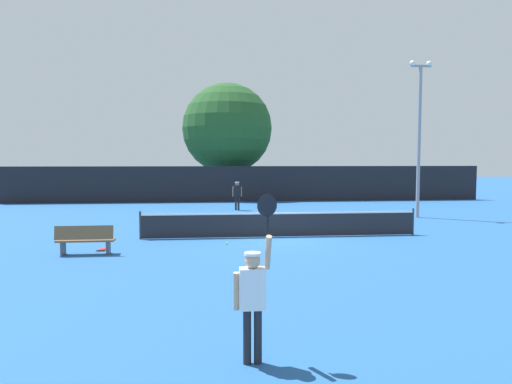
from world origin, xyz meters
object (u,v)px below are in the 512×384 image
at_px(large_tree, 227,128).
at_px(player_receiving, 237,193).
at_px(parked_car_near, 144,186).
at_px(player_serving, 253,290).
at_px(courtside_bench, 85,240).
at_px(tennis_ball, 227,243).
at_px(spare_racket, 103,249).
at_px(light_pole, 419,129).

bearing_deg(large_tree, player_receiving, -88.85).
relative_size(large_tree, parked_car_near, 2.10).
height_order(player_serving, player_receiving, player_serving).
relative_size(player_serving, parked_car_near, 0.59).
bearing_deg(player_receiving, player_serving, 87.14).
height_order(courtside_bench, parked_car_near, parked_car_near).
xyz_separation_m(tennis_ball, parked_car_near, (-6.18, 24.20, 0.74)).
xyz_separation_m(player_receiving, tennis_ball, (-1.05, -11.25, -1.01)).
distance_m(player_serving, courtside_bench, 9.62).
distance_m(player_serving, player_receiving, 21.14).
distance_m(player_serving, parked_car_near, 34.62).
height_order(player_serving, tennis_ball, player_serving).
xyz_separation_m(player_serving, spare_racket, (-4.21, 9.27, -1.09)).
height_order(light_pole, large_tree, large_tree).
distance_m(player_receiving, courtside_bench, 13.87).
height_order(light_pole, parked_car_near, light_pole).
bearing_deg(light_pole, tennis_ball, -146.37).
xyz_separation_m(spare_racket, light_pole, (14.46, 7.42, 4.59)).
xyz_separation_m(spare_racket, courtside_bench, (-0.35, -0.82, 0.46)).
height_order(tennis_ball, light_pole, light_pole).
distance_m(large_tree, parked_car_near, 9.16).
distance_m(courtside_bench, parked_car_near, 25.67).
bearing_deg(courtside_bench, parked_car_near, 93.63).
distance_m(tennis_ball, large_tree, 21.45).
bearing_deg(courtside_bench, spare_racket, 66.92).
height_order(player_serving, courtside_bench, player_serving).
bearing_deg(parked_car_near, tennis_ball, -72.40).
height_order(tennis_ball, large_tree, large_tree).
bearing_deg(parked_car_near, player_receiving, -57.53).
distance_m(player_receiving, light_pole, 10.82).
relative_size(tennis_ball, courtside_bench, 0.04).
relative_size(courtside_bench, large_tree, 0.20).
relative_size(tennis_ball, spare_racket, 0.13).
distance_m(spare_racket, light_pole, 16.89).
bearing_deg(large_tree, light_pole, -55.97).
bearing_deg(spare_racket, player_receiving, 66.05).
relative_size(courtside_bench, light_pole, 0.22).
height_order(player_serving, parked_car_near, player_serving).
relative_size(spare_racket, light_pole, 0.06).
bearing_deg(player_serving, light_pole, 58.43).
height_order(spare_racket, light_pole, light_pole).
bearing_deg(parked_car_near, spare_racket, -82.18).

